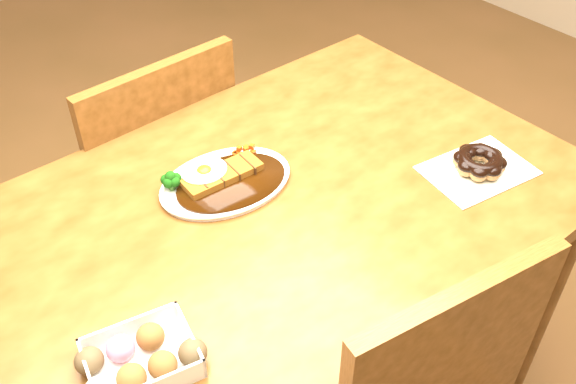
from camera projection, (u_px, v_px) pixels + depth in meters
table at (280, 240)px, 1.29m from camera, size 1.20×0.80×0.75m
chair_far at (149, 179)px, 1.71m from camera, size 0.43×0.43×0.87m
katsu_curry_plate at (223, 179)px, 1.26m from camera, size 0.29×0.22×0.05m
donut_box at (139, 359)px, 0.94m from camera, size 0.19×0.15×0.04m
pon_de_ring at (479, 163)px, 1.29m from camera, size 0.24×0.18×0.04m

